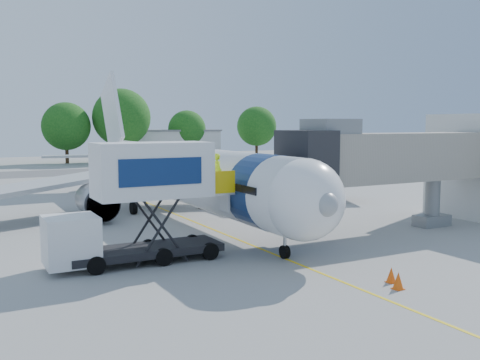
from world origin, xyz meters
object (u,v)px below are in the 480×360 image
aircraft (178,173)px  catering_hiloader (139,203)px  jet_bridge (378,159)px  ground_tug (478,277)px

aircraft → catering_hiloader: bearing=-119.4°
aircraft → jet_bridge: bearing=-54.3°
catering_hiloader → ground_tug: size_ratio=2.24×
aircraft → catering_hiloader: (-6.26, -11.12, -0.19)m
jet_bridge → ground_tug: size_ratio=3.66×
aircraft → ground_tug: 22.01m
aircraft → catering_hiloader: aircraft is taller
aircraft → jet_bridge: size_ratio=2.71×
aircraft → jet_bridge: 13.77m
jet_bridge → catering_hiloader: bearing=-180.0°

